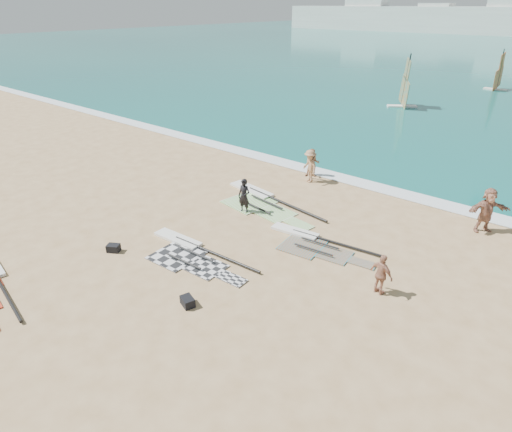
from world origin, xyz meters
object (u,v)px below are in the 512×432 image
Objects in this scene: gear_bag_near at (113,248)px; beachgoer_right at (487,210)px; rig_orange at (311,242)px; beachgoer_mid at (310,166)px; beachgoer_back at (381,275)px; rig_green at (261,200)px; person_wetsuit at (244,196)px; rig_grey at (189,252)px; beachgoer_left at (312,163)px; gear_bag_far at (188,301)px.

gear_bag_near is 15.62m from beachgoer_right.
rig_orange is 7.69m from beachgoer_right.
beachgoer_mid is 1.22× the size of beachgoer_back.
beachgoer_right is (9.36, 3.71, 0.94)m from rig_green.
beachgoer_back is (7.87, -3.33, 0.70)m from rig_green.
rig_green is 3.85m from beachgoer_mid.
person_wetsuit is 5.25m from beachgoer_mid.
person_wetsuit is at bearing 167.18° from rig_orange.
rig_grey is at bearing -138.52° from rig_orange.
beachgoer_back reaches higher than rig_orange.
rig_green is at bearing 155.34° from beachgoer_right.
beachgoer_back is (9.34, 4.18, 0.59)m from gear_bag_near.
beachgoer_back is at bearing -14.92° from beachgoer_mid.
rig_grey is 3.00m from gear_bag_near.
gear_bag_near is 12.13m from beachgoer_left.
beachgoer_back is 0.75× the size of beachgoer_right.
beachgoer_mid is 8.95m from beachgoer_right.
beachgoer_back is (7.66, -1.81, -0.09)m from person_wetsuit.
gear_bag_far is at bearing 59.39° from beachgoer_back.
gear_bag_far is 0.31× the size of beachgoer_left.
rig_green is 4.30× the size of beachgoer_back.
beachgoer_right is at bearing 44.91° from rig_grey.
gear_bag_far is at bearing -105.35° from rig_orange.
beachgoer_left is 0.89× the size of beachgoer_mid.
beachgoer_right is (8.46, 9.39, 0.95)m from rig_grey.
rig_orange is 7.97m from gear_bag_near.
beachgoer_right reaches higher than rig_green.
rig_green is at bearing 95.98° from rig_grey.
beachgoer_back is at bearing -14.88° from rig_green.
beachgoer_back reaches higher than rig_green.
rig_green is at bearing -121.27° from beachgoer_left.
person_wetsuit is at bearing 0.62° from beachgoer_back.
beachgoer_left is 9.32m from beachgoer_right.
beachgoer_mid reaches higher than rig_orange.
beachgoer_left is (1.55, 12.01, 0.65)m from gear_bag_near.
beachgoer_left is 0.81× the size of beachgoer_right.
gear_bag_far reaches higher than rig_orange.
rig_orange is 2.74× the size of beachgoer_mid.
rig_grey is 10.76× the size of gear_bag_far.
rig_grey is at bearing -72.91° from rig_green.
rig_orange is 4.11m from person_wetsuit.
person_wetsuit is at bearing 96.35° from rig_grey.
rig_green is 7.65m from gear_bag_near.
gear_bag_near is (-1.47, -7.51, 0.10)m from rig_green.
gear_bag_far is 0.30× the size of person_wetsuit.
beachgoer_left is at bearing 104.66° from gear_bag_far.
gear_bag_far is 6.49m from beachgoer_back.
beachgoer_right is at bearing 62.64° from gear_bag_far.
beachgoer_left reaches higher than gear_bag_near.
gear_bag_far is at bearing -163.64° from beachgoer_right.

